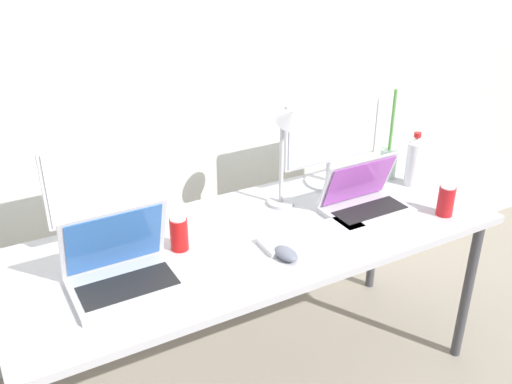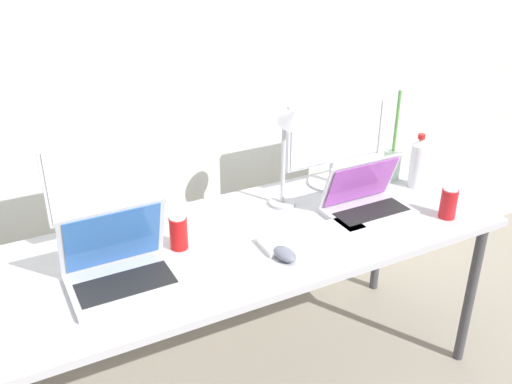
{
  "view_description": "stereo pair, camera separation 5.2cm",
  "coord_description": "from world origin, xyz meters",
  "px_view_note": "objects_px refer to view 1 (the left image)",
  "views": [
    {
      "loc": [
        -0.92,
        -1.64,
        1.85
      ],
      "look_at": [
        0.0,
        0.0,
        0.92
      ],
      "focal_mm": 40.0,
      "sensor_mm": 36.0,
      "label": 1
    },
    {
      "loc": [
        -0.87,
        -1.66,
        1.85
      ],
      "look_at": [
        0.0,
        0.0,
        0.92
      ],
      "focal_mm": 40.0,
      "sensor_mm": 36.0,
      "label": 2
    }
  ],
  "objects_px": {
    "monitor_left": "(113,186)",
    "soda_can_near_keyboard": "(446,201)",
    "laptop_silver": "(122,268)",
    "soda_can_by_laptop": "(179,234)",
    "mouse_by_keyboard": "(286,253)",
    "work_desk": "(256,247)",
    "keyboard_main": "(313,235)",
    "laptop_secondary": "(364,199)",
    "water_bottle": "(414,161)",
    "desk_lamp": "(288,137)",
    "bamboo_vase": "(388,160)",
    "monitor_center": "(332,138)"
  },
  "relations": [
    {
      "from": "mouse_by_keyboard",
      "to": "water_bottle",
      "type": "height_order",
      "value": "water_bottle"
    },
    {
      "from": "mouse_by_keyboard",
      "to": "laptop_secondary",
      "type": "bearing_deg",
      "value": 12.95
    },
    {
      "from": "work_desk",
      "to": "mouse_by_keyboard",
      "type": "relative_size",
      "value": 17.62
    },
    {
      "from": "monitor_left",
      "to": "mouse_by_keyboard",
      "type": "xyz_separation_m",
      "value": [
        0.48,
        -0.41,
        -0.2
      ]
    },
    {
      "from": "soda_can_near_keyboard",
      "to": "soda_can_by_laptop",
      "type": "height_order",
      "value": "same"
    },
    {
      "from": "soda_can_near_keyboard",
      "to": "desk_lamp",
      "type": "bearing_deg",
      "value": 145.86
    },
    {
      "from": "keyboard_main",
      "to": "desk_lamp",
      "type": "height_order",
      "value": "desk_lamp"
    },
    {
      "from": "laptop_silver",
      "to": "laptop_secondary",
      "type": "xyz_separation_m",
      "value": [
        1.02,
        0.01,
        -0.01
      ]
    },
    {
      "from": "monitor_center",
      "to": "bamboo_vase",
      "type": "bearing_deg",
      "value": -15.36
    },
    {
      "from": "keyboard_main",
      "to": "mouse_by_keyboard",
      "type": "relative_size",
      "value": 3.88
    },
    {
      "from": "monitor_left",
      "to": "bamboo_vase",
      "type": "xyz_separation_m",
      "value": [
        1.25,
        -0.06,
        -0.14
      ]
    },
    {
      "from": "laptop_silver",
      "to": "laptop_secondary",
      "type": "relative_size",
      "value": 1.02
    },
    {
      "from": "keyboard_main",
      "to": "mouse_by_keyboard",
      "type": "height_order",
      "value": "mouse_by_keyboard"
    },
    {
      "from": "water_bottle",
      "to": "laptop_silver",
      "type": "bearing_deg",
      "value": -175.67
    },
    {
      "from": "mouse_by_keyboard",
      "to": "soda_can_near_keyboard",
      "type": "bearing_deg",
      "value": -7.71
    },
    {
      "from": "mouse_by_keyboard",
      "to": "work_desk",
      "type": "bearing_deg",
      "value": 88.71
    },
    {
      "from": "work_desk",
      "to": "laptop_secondary",
      "type": "bearing_deg",
      "value": -5.83
    },
    {
      "from": "laptop_silver",
      "to": "soda_can_by_laptop",
      "type": "distance_m",
      "value": 0.27
    },
    {
      "from": "laptop_secondary",
      "to": "soda_can_by_laptop",
      "type": "bearing_deg",
      "value": 172.91
    },
    {
      "from": "soda_can_near_keyboard",
      "to": "desk_lamp",
      "type": "relative_size",
      "value": 0.27
    },
    {
      "from": "monitor_center",
      "to": "bamboo_vase",
      "type": "height_order",
      "value": "bamboo_vase"
    },
    {
      "from": "water_bottle",
      "to": "desk_lamp",
      "type": "xyz_separation_m",
      "value": [
        -0.61,
        0.08,
        0.2
      ]
    },
    {
      "from": "laptop_silver",
      "to": "mouse_by_keyboard",
      "type": "distance_m",
      "value": 0.57
    },
    {
      "from": "monitor_left",
      "to": "water_bottle",
      "type": "bearing_deg",
      "value": -7.73
    },
    {
      "from": "keyboard_main",
      "to": "laptop_secondary",
      "type": "bearing_deg",
      "value": 15.87
    },
    {
      "from": "monitor_left",
      "to": "soda_can_near_keyboard",
      "type": "relative_size",
      "value": 3.83
    },
    {
      "from": "work_desk",
      "to": "monitor_center",
      "type": "xyz_separation_m",
      "value": [
        0.51,
        0.24,
        0.27
      ]
    },
    {
      "from": "monitor_left",
      "to": "laptop_silver",
      "type": "distance_m",
      "value": 0.33
    },
    {
      "from": "monitor_center",
      "to": "mouse_by_keyboard",
      "type": "height_order",
      "value": "monitor_center"
    },
    {
      "from": "monitor_left",
      "to": "soda_can_by_laptop",
      "type": "bearing_deg",
      "value": -44.66
    },
    {
      "from": "monitor_left",
      "to": "laptop_secondary",
      "type": "distance_m",
      "value": 1.0
    },
    {
      "from": "keyboard_main",
      "to": "bamboo_vase",
      "type": "height_order",
      "value": "bamboo_vase"
    },
    {
      "from": "soda_can_by_laptop",
      "to": "laptop_secondary",
      "type": "bearing_deg",
      "value": -7.09
    },
    {
      "from": "bamboo_vase",
      "to": "monitor_left",
      "type": "bearing_deg",
      "value": 177.47
    },
    {
      "from": "work_desk",
      "to": "desk_lamp",
      "type": "height_order",
      "value": "desk_lamp"
    },
    {
      "from": "work_desk",
      "to": "soda_can_by_laptop",
      "type": "distance_m",
      "value": 0.32
    },
    {
      "from": "monitor_left",
      "to": "water_bottle",
      "type": "distance_m",
      "value": 1.31
    },
    {
      "from": "bamboo_vase",
      "to": "soda_can_near_keyboard",
      "type": "bearing_deg",
      "value": -96.26
    },
    {
      "from": "laptop_secondary",
      "to": "soda_can_by_laptop",
      "type": "distance_m",
      "value": 0.78
    },
    {
      "from": "mouse_by_keyboard",
      "to": "bamboo_vase",
      "type": "bearing_deg",
      "value": 20.24
    },
    {
      "from": "soda_can_near_keyboard",
      "to": "bamboo_vase",
      "type": "bearing_deg",
      "value": 83.74
    },
    {
      "from": "laptop_secondary",
      "to": "keyboard_main",
      "type": "distance_m",
      "value": 0.31
    },
    {
      "from": "work_desk",
      "to": "monitor_center",
      "type": "relative_size",
      "value": 3.94
    },
    {
      "from": "mouse_by_keyboard",
      "to": "desk_lamp",
      "type": "height_order",
      "value": "desk_lamp"
    },
    {
      "from": "soda_can_near_keyboard",
      "to": "soda_can_by_laptop",
      "type": "distance_m",
      "value": 1.07
    },
    {
      "from": "monitor_left",
      "to": "soda_can_by_laptop",
      "type": "height_order",
      "value": "monitor_left"
    },
    {
      "from": "soda_can_by_laptop",
      "to": "bamboo_vase",
      "type": "height_order",
      "value": "bamboo_vase"
    },
    {
      "from": "work_desk",
      "to": "laptop_silver",
      "type": "relative_size",
      "value": 5.38
    },
    {
      "from": "work_desk",
      "to": "soda_can_by_laptop",
      "type": "height_order",
      "value": "soda_can_by_laptop"
    },
    {
      "from": "laptop_secondary",
      "to": "keyboard_main",
      "type": "relative_size",
      "value": 0.82
    }
  ]
}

